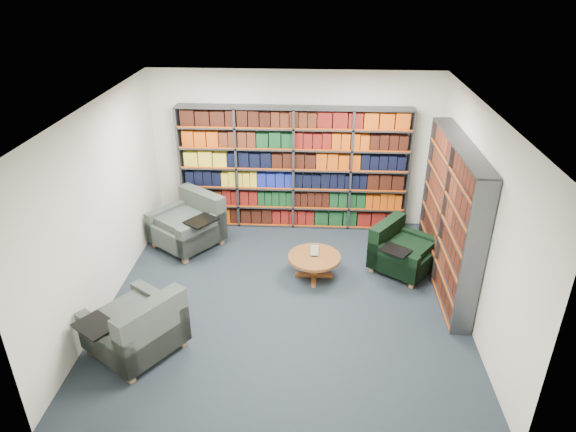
# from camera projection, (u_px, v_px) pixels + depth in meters

# --- Properties ---
(room_shell) EXTENTS (5.02, 5.02, 2.82)m
(room_shell) POSITION_uv_depth(u_px,v_px,m) (285.00, 213.00, 6.82)
(room_shell) COLOR black
(room_shell) RESTS_ON ground
(bookshelf_back) EXTENTS (4.00, 0.28, 2.20)m
(bookshelf_back) POSITION_uv_depth(u_px,v_px,m) (294.00, 169.00, 9.05)
(bookshelf_back) COLOR #47494F
(bookshelf_back) RESTS_ON ground
(bookshelf_right) EXTENTS (0.28, 2.50, 2.20)m
(bookshelf_right) POSITION_uv_depth(u_px,v_px,m) (450.00, 217.00, 7.37)
(bookshelf_right) COLOR #47494F
(bookshelf_right) RESTS_ON ground
(chair_teal_left) EXTENTS (1.36, 1.36, 0.89)m
(chair_teal_left) POSITION_uv_depth(u_px,v_px,m) (191.00, 225.00, 8.75)
(chair_teal_left) COLOR #0B2A38
(chair_teal_left) RESTS_ON ground
(chair_green_right) EXTENTS (1.17, 1.19, 0.77)m
(chair_green_right) POSITION_uv_depth(u_px,v_px,m) (399.00, 251.00, 8.06)
(chair_green_right) COLOR black
(chair_green_right) RESTS_ON ground
(chair_teal_front) EXTENTS (1.34, 1.34, 0.88)m
(chair_teal_front) POSITION_uv_depth(u_px,v_px,m) (139.00, 330.00, 6.28)
(chair_teal_front) COLOR #0B2A38
(chair_teal_front) RESTS_ON ground
(coffee_table) EXTENTS (0.80, 0.80, 0.57)m
(coffee_table) POSITION_uv_depth(u_px,v_px,m) (314.00, 260.00, 7.83)
(coffee_table) COLOR olive
(coffee_table) RESTS_ON ground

